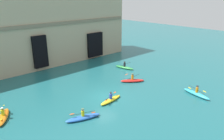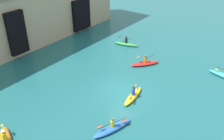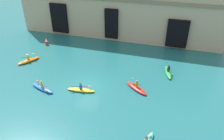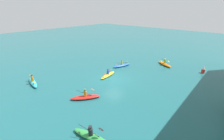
{
  "view_description": "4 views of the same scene",
  "coord_description": "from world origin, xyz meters",
  "px_view_note": "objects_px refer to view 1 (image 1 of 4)",
  "views": [
    {
      "loc": [
        -14.81,
        -17.34,
        11.25
      ],
      "look_at": [
        2.93,
        1.92,
        2.13
      ],
      "focal_mm": 35.0,
      "sensor_mm": 36.0,
      "label": 1
    },
    {
      "loc": [
        -15.94,
        -10.5,
        13.14
      ],
      "look_at": [
        1.61,
        2.39,
        0.79
      ],
      "focal_mm": 40.0,
      "sensor_mm": 36.0,
      "label": 2
    },
    {
      "loc": [
        9.1,
        -19.51,
        14.89
      ],
      "look_at": [
        2.41,
        2.4,
        1.19
      ],
      "focal_mm": 35.0,
      "sensor_mm": 36.0,
      "label": 3
    },
    {
      "loc": [
        14.37,
        12.53,
        9.24
      ],
      "look_at": [
        1.63,
        1.16,
        2.19
      ],
      "focal_mm": 24.0,
      "sensor_mm": 36.0,
      "label": 4
    }
  ],
  "objects_px": {
    "kayak_orange": "(3,117)",
    "kayak_green": "(124,67)",
    "kayak_blue": "(83,117)",
    "kayak_yellow": "(111,99)",
    "kayak_red": "(132,80)",
    "kayak_cyan": "(196,94)"
  },
  "relations": [
    {
      "from": "kayak_yellow",
      "to": "kayak_green",
      "type": "xyz_separation_m",
      "value": [
        9.2,
        6.84,
        0.03
      ]
    },
    {
      "from": "kayak_orange",
      "to": "kayak_cyan",
      "type": "bearing_deg",
      "value": 90.04
    },
    {
      "from": "kayak_red",
      "to": "kayak_green",
      "type": "relative_size",
      "value": 0.93
    },
    {
      "from": "kayak_yellow",
      "to": "kayak_red",
      "type": "bearing_deg",
      "value": 13.08
    },
    {
      "from": "kayak_blue",
      "to": "kayak_yellow",
      "type": "xyz_separation_m",
      "value": [
        4.43,
        0.96,
        -0.01
      ]
    },
    {
      "from": "kayak_cyan",
      "to": "kayak_green",
      "type": "xyz_separation_m",
      "value": [
        0.83,
        12.56,
        -0.01
      ]
    },
    {
      "from": "kayak_orange",
      "to": "kayak_green",
      "type": "relative_size",
      "value": 0.98
    },
    {
      "from": "kayak_orange",
      "to": "kayak_yellow",
      "type": "distance_m",
      "value": 10.82
    },
    {
      "from": "kayak_cyan",
      "to": "kayak_green",
      "type": "height_order",
      "value": "same"
    },
    {
      "from": "kayak_yellow",
      "to": "kayak_green",
      "type": "height_order",
      "value": "kayak_green"
    },
    {
      "from": "kayak_orange",
      "to": "kayak_cyan",
      "type": "distance_m",
      "value": 20.86
    },
    {
      "from": "kayak_cyan",
      "to": "kayak_yellow",
      "type": "relative_size",
      "value": 1.11
    },
    {
      "from": "kayak_yellow",
      "to": "kayak_green",
      "type": "distance_m",
      "value": 11.46
    },
    {
      "from": "kayak_yellow",
      "to": "kayak_green",
      "type": "relative_size",
      "value": 0.98
    },
    {
      "from": "kayak_blue",
      "to": "kayak_yellow",
      "type": "bearing_deg",
      "value": -150.58
    },
    {
      "from": "kayak_orange",
      "to": "kayak_green",
      "type": "xyz_separation_m",
      "value": [
        19.15,
        2.57,
        0.0
      ]
    },
    {
      "from": "kayak_yellow",
      "to": "kayak_cyan",
      "type": "bearing_deg",
      "value": -41.6
    },
    {
      "from": "kayak_green",
      "to": "kayak_blue",
      "type": "bearing_deg",
      "value": -73.79
    },
    {
      "from": "kayak_orange",
      "to": "kayak_red",
      "type": "bearing_deg",
      "value": 111.32
    },
    {
      "from": "kayak_cyan",
      "to": "kayak_orange",
      "type": "bearing_deg",
      "value": 72.05
    },
    {
      "from": "kayak_blue",
      "to": "kayak_green",
      "type": "distance_m",
      "value": 15.7
    },
    {
      "from": "kayak_orange",
      "to": "kayak_blue",
      "type": "bearing_deg",
      "value": 75.22
    }
  ]
}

